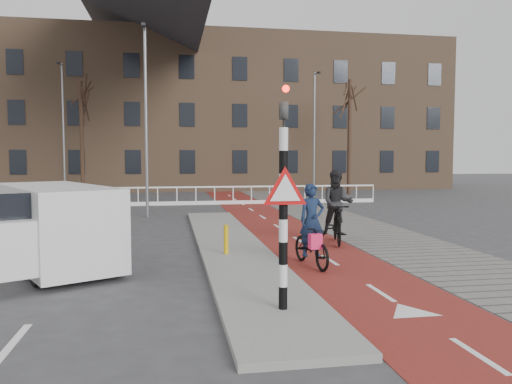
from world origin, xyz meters
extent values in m
plane|color=#38383A|center=(0.00, 0.00, 0.00)|extent=(120.00, 120.00, 0.00)
cube|color=maroon|center=(1.50, 10.00, 0.01)|extent=(2.50, 60.00, 0.01)
cube|color=slate|center=(4.30, 10.00, 0.01)|extent=(3.00, 60.00, 0.01)
cube|color=gray|center=(-0.70, 4.00, 0.06)|extent=(1.80, 16.00, 0.12)
cylinder|color=black|center=(-0.60, -2.00, 1.56)|extent=(0.14, 0.14, 2.88)
imported|color=black|center=(-0.60, -2.00, 3.40)|extent=(0.13, 0.16, 0.80)
cylinder|color=#FF0C05|center=(-0.60, -2.14, 3.58)|extent=(0.11, 0.02, 0.11)
cylinder|color=gold|center=(-0.99, 2.67, 0.49)|extent=(0.12, 0.12, 0.73)
imported|color=black|center=(0.87, 1.44, 0.49)|extent=(0.89, 1.90, 0.96)
imported|color=#13213D|center=(0.87, 1.44, 1.09)|extent=(0.66, 0.48, 1.68)
cube|color=#F8235F|center=(0.79, 0.89, 0.68)|extent=(0.30, 0.21, 0.34)
imported|color=black|center=(2.45, 4.23, 0.62)|extent=(1.05, 2.11, 1.22)
imported|color=black|center=(2.45, 4.23, 1.21)|extent=(1.08, 0.93, 1.92)
cube|color=silver|center=(-4.95, 2.30, 1.01)|extent=(3.58, 4.71, 1.76)
cube|color=#24921F|center=(-5.84, 2.30, 0.91)|extent=(1.31, 2.51, 0.55)
cube|color=#24921F|center=(-4.06, 2.30, 0.91)|extent=(1.31, 2.51, 0.55)
cube|color=black|center=(-4.95, 0.45, 1.41)|extent=(1.43, 0.77, 0.90)
cylinder|color=black|center=(-4.93, 0.63, 0.31)|extent=(0.48, 0.65, 0.62)
cylinder|color=black|center=(-3.60, 1.31, 0.31)|extent=(0.48, 0.65, 0.62)
cylinder|color=black|center=(-6.29, 3.29, 0.31)|extent=(0.48, 0.65, 0.62)
cylinder|color=black|center=(-4.97, 3.97, 0.31)|extent=(0.48, 0.65, 0.62)
cube|color=silver|center=(-5.00, 17.00, 0.95)|extent=(28.00, 0.08, 0.08)
cube|color=silver|center=(-5.00, 17.00, 0.10)|extent=(28.00, 0.10, 0.20)
cube|color=#7F6047|center=(-3.00, 32.00, 6.00)|extent=(46.00, 10.00, 12.00)
cylinder|color=black|center=(-8.05, 24.90, 3.75)|extent=(0.27, 0.27, 7.51)
cylinder|color=black|center=(9.72, 22.83, 3.89)|extent=(0.27, 0.27, 7.79)
cylinder|color=slate|center=(-3.30, 11.72, 3.92)|extent=(0.12, 0.12, 7.84)
cylinder|color=slate|center=(-8.85, 23.18, 4.16)|extent=(0.12, 0.12, 8.31)
cylinder|color=slate|center=(6.78, 21.30, 3.95)|extent=(0.12, 0.12, 7.89)
camera|label=1|loc=(-2.36, -9.63, 2.54)|focal=35.00mm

